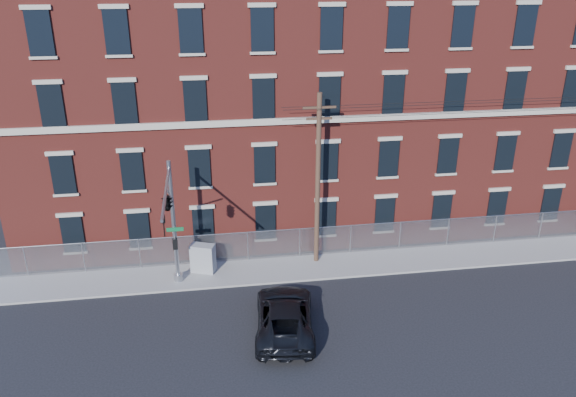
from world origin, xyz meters
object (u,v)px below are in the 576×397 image
(traffic_signal_mast, at_px, (169,210))
(utility_pole_near, at_px, (318,178))
(utility_cabinet, at_px, (203,258))
(pickup_truck, at_px, (285,316))

(traffic_signal_mast, bearing_deg, utility_pole_near, 23.14)
(traffic_signal_mast, distance_m, utility_cabinet, 5.60)
(traffic_signal_mast, height_order, utility_pole_near, utility_pole_near)
(utility_pole_near, height_order, pickup_truck, utility_pole_near)
(traffic_signal_mast, distance_m, utility_pole_near, 8.70)
(utility_cabinet, bearing_deg, utility_pole_near, 23.56)
(utility_pole_near, relative_size, utility_cabinet, 5.97)
(utility_pole_near, bearing_deg, traffic_signal_mast, -156.86)
(utility_pole_near, distance_m, pickup_truck, 8.28)
(utility_pole_near, distance_m, utility_cabinet, 7.93)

